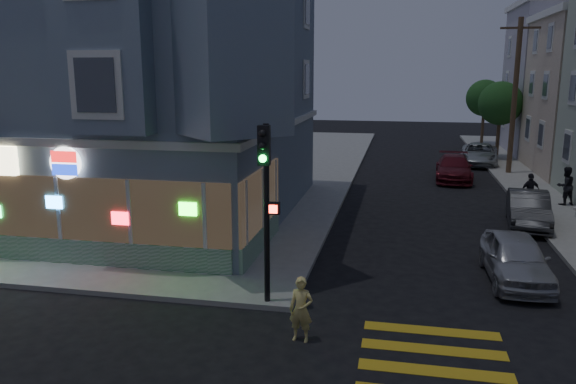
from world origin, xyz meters
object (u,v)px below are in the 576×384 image
(utility_pole, at_px, (515,94))
(parked_car_c, at_px, (454,168))
(parked_car_a, at_px, (516,258))
(traffic_signal, at_px, (266,185))
(parked_car_b, at_px, (528,209))
(street_tree_near, at_px, (500,103))
(parked_car_d, at_px, (479,154))
(pedestrian_b, at_px, (530,191))
(street_tree_far, at_px, (485,98))
(running_child, at_px, (301,309))
(pedestrian_a, at_px, (565,186))

(utility_pole, bearing_deg, parked_car_c, -143.92)
(parked_car_a, height_order, parked_car_c, parked_car_c)
(utility_pole, bearing_deg, traffic_signal, -113.98)
(parked_car_b, height_order, parked_car_c, parked_car_c)
(street_tree_near, height_order, traffic_signal, street_tree_near)
(parked_car_d, bearing_deg, pedestrian_b, -79.73)
(traffic_signal, bearing_deg, street_tree_far, 69.57)
(street_tree_far, bearing_deg, street_tree_near, -90.00)
(pedestrian_b, distance_m, parked_car_d, 12.84)
(running_child, height_order, pedestrian_b, pedestrian_b)
(pedestrian_b, height_order, parked_car_a, pedestrian_b)
(parked_car_d, bearing_deg, traffic_signal, -100.76)
(running_child, distance_m, parked_car_b, 13.53)
(parked_car_b, relative_size, traffic_signal, 0.91)
(utility_pole, relative_size, pedestrian_b, 5.75)
(street_tree_near, height_order, street_tree_far, same)
(pedestrian_b, xyz_separation_m, parked_car_d, (-0.60, 12.83, -0.22))
(running_child, height_order, parked_car_a, running_child)
(utility_pole, relative_size, pedestrian_a, 5.13)
(parked_car_a, distance_m, parked_car_b, 6.65)
(running_child, xyz_separation_m, pedestrian_b, (7.80, 14.14, 0.16))
(street_tree_near, height_order, parked_car_c, street_tree_near)
(running_child, distance_m, traffic_signal, 3.27)
(parked_car_c, bearing_deg, utility_pole, 39.22)
(utility_pole, relative_size, parked_car_d, 1.76)
(traffic_signal, bearing_deg, parked_car_d, 66.68)
(running_child, bearing_deg, street_tree_near, 79.61)
(parked_car_c, xyz_separation_m, traffic_signal, (-6.31, -19.34, 2.63))
(street_tree_near, distance_m, parked_car_a, 24.85)
(pedestrian_b, relative_size, parked_car_b, 0.37)
(running_child, relative_size, parked_car_d, 0.30)
(parked_car_b, height_order, traffic_signal, traffic_signal)
(street_tree_near, distance_m, street_tree_far, 8.00)
(street_tree_near, relative_size, pedestrian_a, 3.02)
(pedestrian_b, xyz_separation_m, parked_car_c, (-2.70, 6.82, -0.22))
(street_tree_near, relative_size, traffic_signal, 1.13)
(parked_car_c, bearing_deg, parked_car_d, 73.85)
(street_tree_near, height_order, parked_car_b, street_tree_near)
(street_tree_near, distance_m, parked_car_c, 9.76)
(utility_pole, height_order, parked_car_d, utility_pole)
(street_tree_far, relative_size, running_child, 3.44)
(street_tree_far, xyz_separation_m, parked_car_a, (-3.13, -32.44, -3.23))
(street_tree_near, bearing_deg, traffic_signal, -109.60)
(utility_pole, xyz_separation_m, street_tree_far, (0.20, 14.00, -0.86))
(street_tree_far, height_order, parked_car_c, street_tree_far)
(parked_car_a, xyz_separation_m, traffic_signal, (-6.77, -3.38, 2.63))
(street_tree_near, relative_size, parked_car_d, 1.04)
(pedestrian_a, height_order, parked_car_c, pedestrian_a)
(street_tree_near, relative_size, parked_car_b, 1.24)
(parked_car_a, distance_m, parked_car_d, 22.02)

